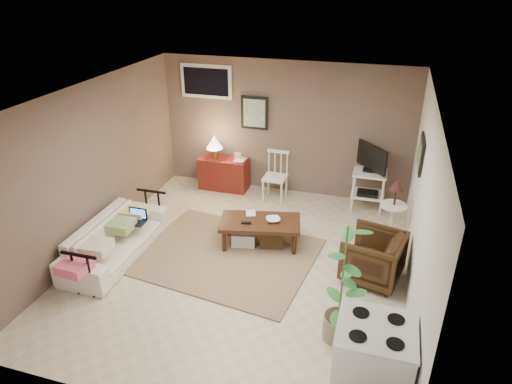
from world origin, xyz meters
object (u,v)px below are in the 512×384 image
(spindle_chair, at_px, (275,177))
(potted_plant, at_px, (342,281))
(sofa, at_px, (115,233))
(red_console, at_px, (223,171))
(side_table, at_px, (394,204))
(coffee_table, at_px, (259,231))
(stove, at_px, (372,365))
(tv_stand, at_px, (370,176))
(armchair, at_px, (373,255))

(spindle_chair, height_order, potted_plant, potted_plant)
(sofa, distance_m, red_console, 2.65)
(side_table, bearing_deg, coffee_table, -160.16)
(side_table, relative_size, stove, 1.13)
(sofa, height_order, tv_stand, tv_stand)
(potted_plant, bearing_deg, tv_stand, 88.59)
(side_table, xyz_separation_m, potted_plant, (-0.50, -2.27, 0.15))
(tv_stand, relative_size, armchair, 1.58)
(armchair, height_order, potted_plant, potted_plant)
(sofa, relative_size, stove, 2.05)
(tv_stand, distance_m, potted_plant, 3.23)
(sofa, height_order, stove, stove)
(spindle_chair, bearing_deg, coffee_table, -83.98)
(red_console, bearing_deg, side_table, -18.66)
(potted_plant, bearing_deg, side_table, 77.63)
(tv_stand, bearing_deg, spindle_chair, -178.26)
(sofa, distance_m, spindle_chair, 2.99)
(coffee_table, relative_size, potted_plant, 0.86)
(sofa, xyz_separation_m, red_console, (0.70, 2.56, -0.01))
(potted_plant, bearing_deg, red_console, 128.00)
(red_console, xyz_separation_m, tv_stand, (2.66, -0.08, 0.26))
(coffee_table, relative_size, armchair, 1.73)
(tv_stand, bearing_deg, stove, -85.56)
(coffee_table, distance_m, spindle_chair, 1.60)
(spindle_chair, height_order, stove, stove)
(side_table, distance_m, armchair, 1.08)
(spindle_chair, height_order, tv_stand, tv_stand)
(armchair, bearing_deg, spindle_chair, -123.64)
(tv_stand, height_order, potted_plant, potted_plant)
(spindle_chair, relative_size, stove, 0.95)
(spindle_chair, bearing_deg, armchair, -46.59)
(coffee_table, height_order, armchair, armchair)
(red_console, xyz_separation_m, side_table, (3.08, -1.04, 0.29))
(side_table, xyz_separation_m, armchair, (-0.21, -1.03, -0.28))
(sofa, relative_size, spindle_chair, 2.15)
(tv_stand, relative_size, potted_plant, 0.79)
(spindle_chair, bearing_deg, potted_plant, -64.08)
(coffee_table, bearing_deg, tv_stand, 48.32)
(coffee_table, height_order, red_console, red_console)
(potted_plant, bearing_deg, sofa, 167.17)
(armchair, bearing_deg, stove, 15.86)
(red_console, relative_size, spindle_chair, 1.19)
(red_console, relative_size, potted_plant, 0.70)
(spindle_chair, distance_m, armchair, 2.67)
(red_console, distance_m, side_table, 3.27)
(stove, bearing_deg, red_console, 126.19)
(sofa, bearing_deg, potted_plant, -102.83)
(red_console, bearing_deg, stove, -53.81)
(spindle_chair, bearing_deg, sofa, -125.68)
(coffee_table, bearing_deg, side_table, 19.84)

